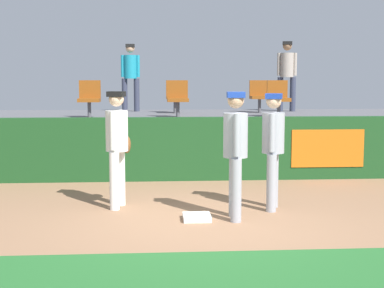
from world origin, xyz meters
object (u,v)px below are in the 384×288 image
object	(u,v)px
seat_front_left	(89,97)
spectator_capped	(130,73)
spectator_hooded	(287,71)
player_runner_visitor	(273,143)
seat_back_center	(175,95)
seat_back_right	(259,94)
seat_front_center	(178,97)
seat_front_right	(278,96)
player_coach_visitor	(235,146)
player_fielder_home	(117,141)
first_base	(197,217)

from	to	relation	value
seat_front_left	spectator_capped	xyz separation A→B (m)	(0.82, 2.64, 0.57)
spectator_hooded	player_runner_visitor	bearing A→B (deg)	86.69
player_runner_visitor	seat_back_center	xyz separation A→B (m)	(-1.29, 5.96, 0.60)
seat_back_right	spectator_capped	size ratio (longest dim) A/B	0.47
seat_back_right	seat_front_center	world-z (taller)	same
seat_front_right	seat_front_left	xyz separation A→B (m)	(-4.27, 0.00, 0.00)
player_coach_visitor	seat_front_left	xyz separation A→B (m)	(-2.59, 4.75, 0.58)
player_fielder_home	player_coach_visitor	distance (m)	1.97
seat_back_right	seat_front_left	xyz separation A→B (m)	(-4.17, -1.80, 0.00)
seat_front_right	seat_back_right	world-z (taller)	same
seat_front_right	seat_front_left	size ratio (longest dim) A/B	1.00
first_base	seat_front_right	xyz separation A→B (m)	(2.24, 4.76, 1.61)
player_fielder_home	player_runner_visitor	distance (m)	2.45
seat_front_center	seat_back_center	distance (m)	1.80
seat_back_center	player_coach_visitor	bearing A→B (deg)	-84.70
seat_back_right	seat_front_center	size ratio (longest dim) A/B	1.00
spectator_hooded	first_base	bearing A→B (deg)	79.02
seat_front_right	spectator_hooded	world-z (taller)	spectator_hooded
player_runner_visitor	seat_front_left	bearing A→B (deg)	-124.21
player_coach_visitor	spectator_hooded	world-z (taller)	spectator_hooded
player_coach_visitor	seat_back_center	world-z (taller)	seat_back_center
first_base	player_fielder_home	bearing A→B (deg)	142.45
seat_front_left	first_base	bearing A→B (deg)	-66.88
player_runner_visitor	player_coach_visitor	size ratio (longest dim) A/B	0.98
seat_back_right	seat_front_center	bearing A→B (deg)	-140.73
player_fielder_home	spectator_capped	distance (m)	6.58
seat_front_right	spectator_capped	world-z (taller)	spectator_capped
player_coach_visitor	seat_back_center	size ratio (longest dim) A/B	2.21
player_fielder_home	seat_back_right	size ratio (longest dim) A/B	2.20
player_coach_visitor	seat_back_center	bearing A→B (deg)	-171.21
seat_back_right	seat_back_center	xyz separation A→B (m)	(-2.19, -0.00, -0.00)
seat_front_right	player_coach_visitor	bearing A→B (deg)	-109.51
player_runner_visitor	seat_front_center	bearing A→B (deg)	-145.04
first_base	seat_front_center	bearing A→B (deg)	90.73
player_runner_visitor	seat_back_center	bearing A→B (deg)	-150.19
seat_back_right	seat_front_center	xyz separation A→B (m)	(-2.20, -1.80, 0.00)
seat_front_center	seat_front_left	bearing A→B (deg)	180.00
seat_front_left	player_fielder_home	bearing A→B (deg)	-77.66
first_base	seat_back_right	xyz separation A→B (m)	(2.14, 6.56, 1.61)
first_base	seat_front_center	world-z (taller)	seat_front_center
seat_front_left	spectator_capped	size ratio (longest dim) A/B	0.47
player_fielder_home	spectator_capped	size ratio (longest dim) A/B	1.03
spectator_hooded	seat_back_center	bearing A→B (deg)	23.19
seat_front_right	seat_back_right	size ratio (longest dim) A/B	1.00
player_fielder_home	seat_front_center	bearing A→B (deg)	176.55
player_runner_visitor	seat_back_right	size ratio (longest dim) A/B	2.17
seat_front_center	spectator_capped	xyz separation A→B (m)	(-1.15, 2.64, 0.57)
seat_front_right	player_fielder_home	bearing A→B (deg)	-131.76
seat_front_right	seat_front_left	distance (m)	4.27
seat_back_right	seat_back_center	bearing A→B (deg)	-179.99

